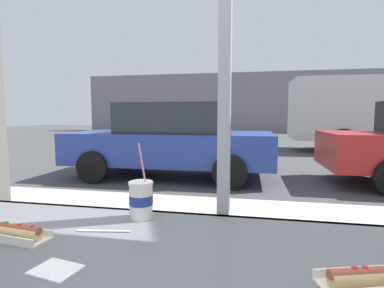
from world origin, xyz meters
TOP-DOWN VIEW (x-y plane):
  - ground_plane at (0.00, 8.00)m, footprint 60.00×60.00m
  - sidewalk_strip at (0.00, 1.60)m, footprint 16.00×2.80m
  - building_facade_far at (0.00, 23.86)m, footprint 28.00×1.20m
  - soda_cup_right at (-0.32, -0.06)m, footprint 0.10×0.10m
  - hotdog_tray_near at (-0.66, -0.33)m, footprint 0.26×0.11m
  - hotdog_tray_far at (0.39, -0.41)m, footprint 0.26×0.16m
  - loose_straw at (-0.40, -0.22)m, footprint 0.19×0.04m
  - napkin_wrapper at (-0.40, -0.48)m, footprint 0.13×0.11m
  - parked_car_blue at (-1.53, 5.00)m, footprint 4.35×2.05m
  - box_truck at (4.98, 10.75)m, footprint 6.67×2.44m

SIDE VIEW (x-z plane):
  - ground_plane at x=0.00m, z-range 0.00..0.00m
  - sidewalk_strip at x=0.00m, z-range 0.00..0.14m
  - parked_car_blue at x=-1.53m, z-range 0.02..1.62m
  - napkin_wrapper at x=-0.40m, z-range 0.92..0.93m
  - loose_straw at x=-0.40m, z-range 0.92..0.93m
  - hotdog_tray_far at x=0.39m, z-range 0.92..0.97m
  - hotdog_tray_near at x=-0.66m, z-range 0.92..0.97m
  - soda_cup_right at x=-0.32m, z-range 0.85..1.15m
  - box_truck at x=4.98m, z-range 0.16..2.88m
  - building_facade_far at x=0.00m, z-range 0.00..4.90m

